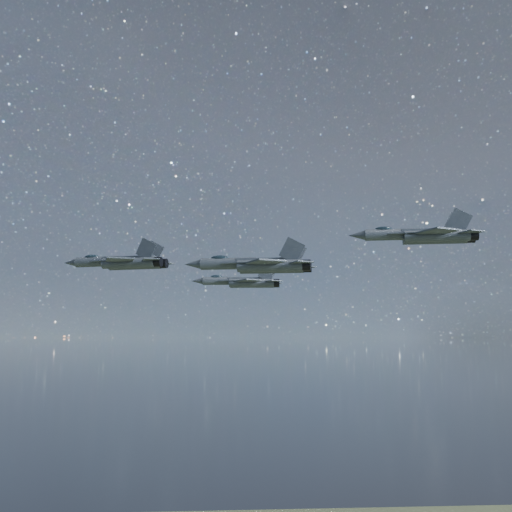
{
  "coord_description": "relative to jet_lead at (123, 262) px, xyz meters",
  "views": [
    {
      "loc": [
        -11.4,
        -81.8,
        131.48
      ],
      "look_at": [
        -5.69,
        1.38,
        142.89
      ],
      "focal_mm": 42.0,
      "sensor_mm": 36.0,
      "label": 1
    }
  ],
  "objects": [
    {
      "name": "jet_lead",
      "position": [
        0.0,
        0.0,
        0.0
      ],
      "size": [
        15.45,
        10.33,
        3.91
      ],
      "rotation": [
        0.0,
        0.0,
        -0.33
      ],
      "color": "#343B41"
    },
    {
      "name": "jet_slot",
      "position": [
        40.29,
        -1.8,
        3.76
      ],
      "size": [
        17.81,
        12.21,
        4.47
      ],
      "rotation": [
        0.0,
        0.0,
        -0.21
      ],
      "color": "#343B41"
    },
    {
      "name": "jet_left",
      "position": [
        17.29,
        25.2,
        -0.18
      ],
      "size": [
        16.4,
        11.47,
        4.13
      ],
      "rotation": [
        0.0,
        0.0,
        -0.11
      ],
      "color": "#343B41"
    },
    {
      "name": "jet_right",
      "position": [
        17.44,
        -9.43,
        -1.34
      ],
      "size": [
        16.09,
        11.02,
        4.04
      ],
      "rotation": [
        0.0,
        0.0,
        -0.21
      ],
      "color": "#343B41"
    }
  ]
}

